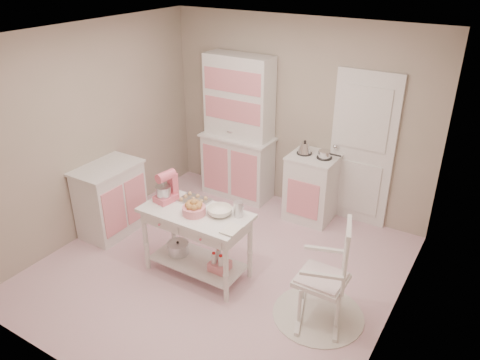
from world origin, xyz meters
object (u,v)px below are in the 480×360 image
at_px(bread_basket, 194,210).
at_px(hutch, 238,129).
at_px(base_cabinet, 111,199).
at_px(stove, 312,187).
at_px(stand_mixer, 165,187).
at_px(rocking_chair, 322,271).
at_px(work_table, 197,243).

bearing_deg(bread_basket, hutch, 108.64).
xyz_separation_m(base_cabinet, bread_basket, (1.49, -0.19, 0.39)).
xyz_separation_m(stove, bread_basket, (-0.56, -1.86, 0.39)).
bearing_deg(stand_mixer, rocking_chair, 11.25).
height_order(work_table, bread_basket, bread_basket).
height_order(hutch, stand_mixer, hutch).
bearing_deg(hutch, stove, -2.39).
bearing_deg(hutch, work_table, -71.45).
xyz_separation_m(stove, rocking_chair, (0.87, -1.74, 0.09)).
relative_size(work_table, stand_mixer, 3.53).
bearing_deg(stand_mixer, base_cabinet, -176.81).
xyz_separation_m(rocking_chair, stand_mixer, (-1.87, -0.04, 0.42)).
distance_m(hutch, bread_basket, 2.02).
relative_size(stand_mixer, bread_basket, 1.36).
height_order(base_cabinet, stand_mixer, stand_mixer).
bearing_deg(work_table, bread_basket, -68.20).
bearing_deg(stand_mixer, work_table, 7.17).
xyz_separation_m(rocking_chair, work_table, (-1.45, -0.06, -0.15)).
bearing_deg(hutch, bread_basket, -71.36).
height_order(rocking_chair, work_table, rocking_chair).
distance_m(base_cabinet, rocking_chair, 2.92).
xyz_separation_m(base_cabinet, rocking_chair, (2.91, -0.08, 0.09)).
bearing_deg(rocking_chair, base_cabinet, 159.96).
relative_size(hutch, rocking_chair, 1.89).
distance_m(rocking_chair, bread_basket, 1.46).
xyz_separation_m(stove, base_cabinet, (-2.04, -1.66, 0.00)).
relative_size(stove, base_cabinet, 1.00).
distance_m(hutch, stand_mixer, 1.85).
height_order(hutch, bread_basket, hutch).
bearing_deg(rocking_chair, work_table, 164.05).
distance_m(base_cabinet, bread_basket, 1.55).
distance_m(stove, stand_mixer, 2.11).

